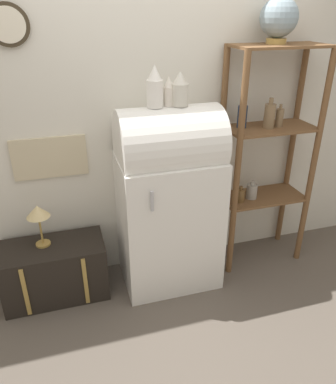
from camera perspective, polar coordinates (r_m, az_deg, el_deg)
The scene contains 10 objects.
ground_plane at distance 3.15m, azimuth 1.59°, elevation -15.50°, with size 12.00×12.00×0.00m, color #60564C.
wall_back at distance 2.99m, azimuth -1.68°, elevation 11.84°, with size 7.00×0.09×2.70m.
refrigerator at distance 2.92m, azimuth 0.16°, elevation -1.00°, with size 0.77×0.60×1.48m.
suitcase_trunk at distance 3.15m, azimuth -16.79°, elevation -11.35°, with size 0.79×0.41×0.46m.
shelf_unit at distance 3.19m, azimuth 14.77°, elevation 6.64°, with size 0.74×0.38×1.86m.
globe at distance 3.03m, azimuth 16.55°, elevation 24.04°, with size 0.27×0.27×0.31m.
vase_left at distance 2.62m, azimuth -2.03°, elevation 15.57°, with size 0.11×0.11×0.28m.
vase_center at distance 2.66m, azimuth 0.05°, elevation 14.93°, with size 0.07×0.07×0.20m.
vase_right at distance 2.67m, azimuth 1.83°, elevation 15.27°, with size 0.12×0.12×0.23m.
desk_lamp at distance 2.92m, azimuth -19.20°, elevation -3.17°, with size 0.17×0.17×0.34m.
Camera 1 is at (-0.75, -2.22, 2.10)m, focal length 35.00 mm.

